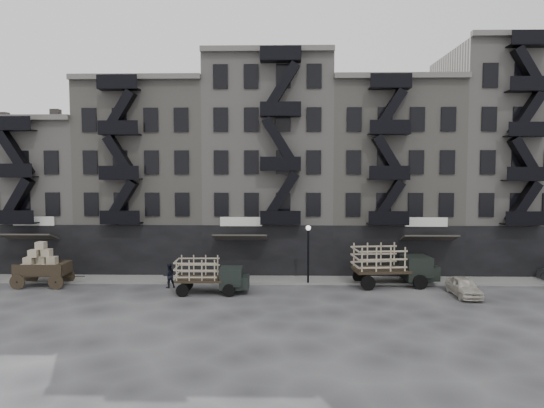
{
  "coord_description": "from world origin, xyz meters",
  "views": [
    {
      "loc": [
        1.21,
        -31.72,
        8.21
      ],
      "look_at": [
        0.38,
        4.0,
        5.71
      ],
      "focal_mm": 32.0,
      "sensor_mm": 36.0,
      "label": 1
    }
  ],
  "objects_px": {
    "stake_truck_east": "(392,262)",
    "pedestrian_mid": "(169,276)",
    "wagon": "(41,261)",
    "stake_truck_west": "(210,273)",
    "car_east": "(464,287)"
  },
  "relations": [
    {
      "from": "stake_truck_east",
      "to": "pedestrian_mid",
      "type": "distance_m",
      "value": 15.75
    },
    {
      "from": "pedestrian_mid",
      "to": "car_east",
      "type": "bearing_deg",
      "value": 146.9
    },
    {
      "from": "stake_truck_west",
      "to": "car_east",
      "type": "relative_size",
      "value": 1.33
    },
    {
      "from": "stake_truck_east",
      "to": "pedestrian_mid",
      "type": "bearing_deg",
      "value": 177.42
    },
    {
      "from": "wagon",
      "to": "stake_truck_west",
      "type": "height_order",
      "value": "wagon"
    },
    {
      "from": "wagon",
      "to": "car_east",
      "type": "bearing_deg",
      "value": -4.94
    },
    {
      "from": "stake_truck_east",
      "to": "car_east",
      "type": "xyz_separation_m",
      "value": [
        4.06,
        -2.7,
        -1.06
      ]
    },
    {
      "from": "wagon",
      "to": "stake_truck_east",
      "type": "bearing_deg",
      "value": 0.64
    },
    {
      "from": "wagon",
      "to": "pedestrian_mid",
      "type": "xyz_separation_m",
      "value": [
        9.12,
        -0.23,
        -0.93
      ]
    },
    {
      "from": "stake_truck_east",
      "to": "pedestrian_mid",
      "type": "xyz_separation_m",
      "value": [
        -15.7,
        -0.91,
        -0.82
      ]
    },
    {
      "from": "wagon",
      "to": "stake_truck_west",
      "type": "xyz_separation_m",
      "value": [
        12.22,
        -1.68,
        -0.41
      ]
    },
    {
      "from": "wagon",
      "to": "car_east",
      "type": "relative_size",
      "value": 1.02
    },
    {
      "from": "wagon",
      "to": "pedestrian_mid",
      "type": "bearing_deg",
      "value": -2.38
    },
    {
      "from": "stake_truck_west",
      "to": "pedestrian_mid",
      "type": "xyz_separation_m",
      "value": [
        -3.09,
        1.45,
        -0.52
      ]
    },
    {
      "from": "stake_truck_west",
      "to": "stake_truck_east",
      "type": "relative_size",
      "value": 0.8
    }
  ]
}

